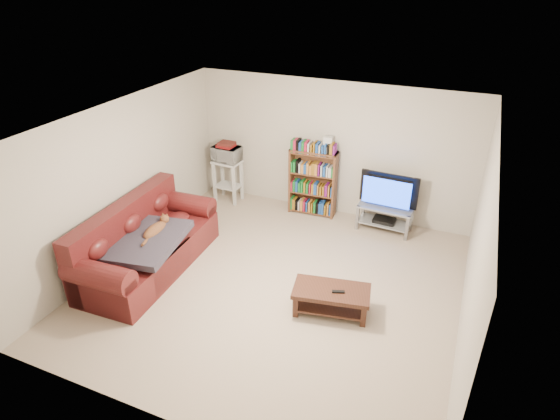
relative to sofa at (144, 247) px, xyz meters
The scene contains 19 objects.
floor 2.05m from the sofa, ahead, with size 5.00×5.00×0.00m, color #BFA88E.
ceiling 2.88m from the sofa, ahead, with size 5.00×5.00×0.00m, color white.
wall_back 3.57m from the sofa, 55.04° to the left, with size 5.00×5.00×0.00m, color beige.
wall_front 3.05m from the sofa, 47.32° to the right, with size 5.00×5.00×0.00m, color beige.
wall_left 1.05m from the sofa, 146.10° to the left, with size 5.00×5.00×0.00m, color beige.
wall_right 4.58m from the sofa, ahead, with size 5.00×5.00×0.00m, color beige.
sofa is the anchor object (origin of this frame).
blanket 0.35m from the sofa, 37.72° to the right, with size 0.92×1.19×0.10m, color #332E3A.
cat 0.36m from the sofa, 17.80° to the left, with size 0.26×0.65×0.19m, color brown, non-canonical shape.
coffee_table 2.90m from the sofa, ahead, with size 1.07×0.67×0.36m.
remote 2.99m from the sofa, ahead, with size 0.16×0.05×0.02m, color black.
tv_stand 3.97m from the sofa, 38.94° to the left, with size 0.93×0.45×0.45m.
television 3.99m from the sofa, 38.94° to the left, with size 0.98×0.13×0.56m, color black.
dvd_player 3.97m from the sofa, 38.94° to the left, with size 0.36×0.25×0.06m, color black.
bookshelf 3.14m from the sofa, 56.26° to the left, with size 0.86×0.30×1.22m.
shelf_clutter 3.35m from the sofa, 54.99° to the left, with size 0.62×0.21×0.28m.
microwave_stand 2.48m from the sofa, 88.28° to the left, with size 0.53×0.39×0.82m.
microwave 2.55m from the sofa, 88.28° to the left, with size 0.50×0.34×0.28m, color silver.
game_boxes 2.59m from the sofa, 88.28° to the left, with size 0.30×0.26×0.05m, color maroon.
Camera 1 is at (2.18, -4.98, 4.13)m, focal length 30.00 mm.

